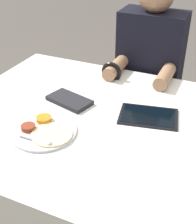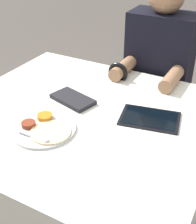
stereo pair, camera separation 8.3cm
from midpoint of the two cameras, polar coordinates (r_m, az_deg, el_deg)
The scene contains 6 objects.
ground_plane at distance 1.83m, azimuth -4.03°, elevation -19.63°, with size 12.00×12.00×0.00m, color #4C4742.
dining_table at distance 1.57m, azimuth -4.53°, elevation -11.47°, with size 1.13×1.03×0.72m.
thali_tray at distance 1.25m, azimuth -11.74°, elevation -3.44°, with size 0.26×0.26×0.03m.
red_notebook at distance 1.43m, azimuth -6.90°, elevation 2.06°, with size 0.22×0.16×0.02m.
tablet_device at distance 1.33m, azimuth 7.45°, elevation -0.80°, with size 0.27×0.21×0.01m.
person_diner at distance 1.90m, azimuth 7.77°, elevation 4.42°, with size 0.37×0.42×1.20m.
Camera 1 is at (0.54, -1.00, 1.43)m, focal length 50.00 mm.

